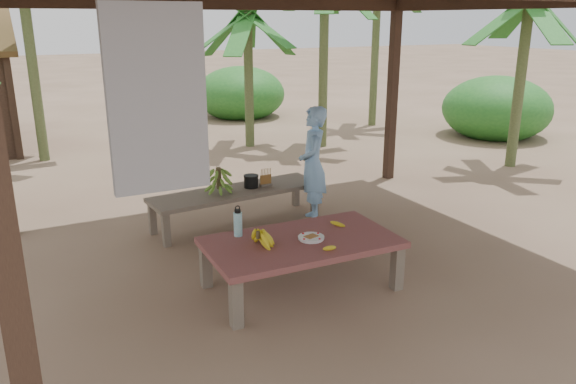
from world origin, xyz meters
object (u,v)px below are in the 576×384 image
ripe_banana_bunch (258,238)px  plate (311,238)px  cooking_pot (251,182)px  bench (237,194)px  woman (313,165)px  work_table (301,246)px  water_flask (238,223)px

ripe_banana_bunch → plate: size_ratio=1.11×
ripe_banana_bunch → cooking_pot: size_ratio=1.53×
bench → woman: woman is taller
ripe_banana_bunch → work_table: bearing=-3.5°
water_flask → ripe_banana_bunch: bearing=-80.9°
ripe_banana_bunch → woman: 2.18m
plate → water_flask: (-0.57, 0.41, 0.11)m
plate → cooking_pot: 2.01m
work_table → plate: bearing=-25.5°
plate → work_table: bearing=152.6°
work_table → plate: (0.08, -0.04, 0.08)m
plate → cooking_pot: cooking_pot is taller
cooking_pot → woman: bearing=-25.2°
bench → ripe_banana_bunch: ripe_banana_bunch is taller
water_flask → bench: bearing=68.1°
bench → water_flask: bearing=-116.8°
work_table → ripe_banana_bunch: (-0.44, 0.03, 0.15)m
cooking_pot → woman: (0.71, -0.33, 0.21)m
plate → cooking_pot: (0.26, 1.99, 0.01)m
ripe_banana_bunch → woman: bearing=46.9°
ripe_banana_bunch → water_flask: water_flask is taller
cooking_pot → woman: 0.81m
woman → water_flask: bearing=-22.0°
plate → woman: woman is taller
water_flask → woman: bearing=39.0°
work_table → cooking_pot: cooking_pot is taller
work_table → water_flask: water_flask is taller
work_table → ripe_banana_bunch: ripe_banana_bunch is taller
cooking_pot → plate: bearing=-97.4°
work_table → plate: size_ratio=7.36×
work_table → bench: (0.14, 1.93, -0.04)m
plate → ripe_banana_bunch: bearing=172.4°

